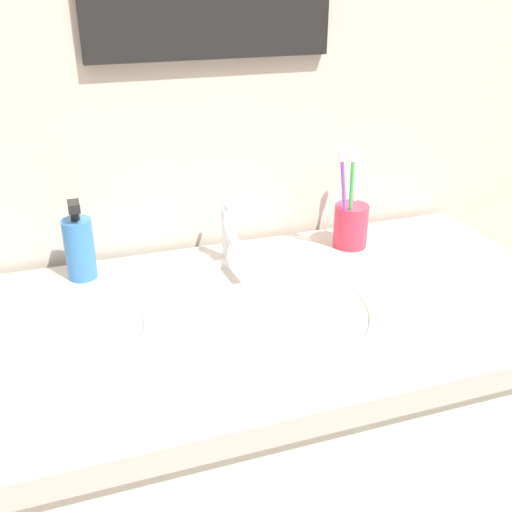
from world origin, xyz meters
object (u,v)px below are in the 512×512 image
toothbrush_white (356,190)px  soap_dispenser (79,247)px  toothbrush_purple (344,194)px  toothbrush_green (351,194)px  faucet (230,239)px  toothbrush_cup (351,226)px

toothbrush_white → soap_dispenser: size_ratio=1.20×
toothbrush_purple → soap_dispenser: bearing=174.2°
toothbrush_purple → toothbrush_green: (0.01, -0.00, -0.00)m
toothbrush_white → toothbrush_green: toothbrush_green is taller
faucet → toothbrush_purple: (0.23, -0.01, 0.07)m
toothbrush_green → soap_dispenser: toothbrush_green is taller
toothbrush_cup → toothbrush_white: toothbrush_white is taller
toothbrush_purple → faucet: bearing=176.8°
faucet → toothbrush_cup: (0.26, 0.01, -0.01)m
toothbrush_cup → toothbrush_purple: (-0.03, -0.02, 0.08)m
toothbrush_cup → toothbrush_green: toothbrush_green is taller
toothbrush_white → faucet: bearing=-172.7°
faucet → toothbrush_purple: 0.24m
soap_dispenser → toothbrush_purple: bearing=-5.8°
faucet → soap_dispenser: (-0.27, 0.04, 0.01)m
toothbrush_white → soap_dispenser: toothbrush_white is taller
toothbrush_cup → faucet: bearing=-178.5°
toothbrush_green → soap_dispenser: 0.52m
toothbrush_cup → soap_dispenser: bearing=176.6°
toothbrush_cup → toothbrush_green: bearing=-126.3°
toothbrush_purple → soap_dispenser: size_ratio=1.38×
toothbrush_purple → toothbrush_white: bearing=43.4°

